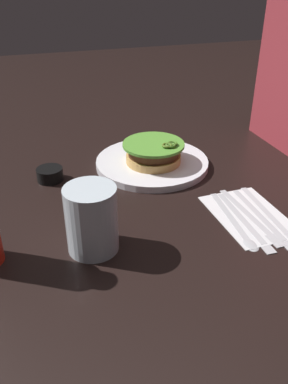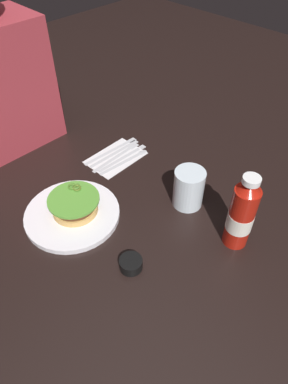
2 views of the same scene
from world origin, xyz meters
name	(u,v)px [view 1 (image 1 of 2)]	position (x,y,z in m)	size (l,w,h in m)	color
ground_plane	(94,208)	(0.00, 0.00, 0.00)	(3.00, 3.00, 0.00)	black
dinner_plate	(152,163)	(-0.14, 0.17, 0.01)	(0.26, 0.26, 0.02)	white
burger_sandwich	(154,153)	(-0.13, 0.16, 0.04)	(0.14, 0.14, 0.05)	tan
water_glass	(92,219)	(0.12, -0.03, 0.06)	(0.08, 0.08, 0.11)	silver
condiment_cup	(50,174)	(-0.14, -0.07, 0.01)	(0.06, 0.06, 0.03)	black
napkin	(249,215)	(0.11, 0.27, 0.00)	(0.18, 0.12, 0.00)	white
spoon_utensil	(238,226)	(0.14, 0.23, 0.00)	(0.19, 0.03, 0.00)	silver
butter_knife	(247,223)	(0.14, 0.25, 0.00)	(0.20, 0.02, 0.00)	silver
fork_utensil	(255,219)	(0.13, 0.27, 0.00)	(0.20, 0.03, 0.00)	silver
table_knife	(265,219)	(0.14, 0.29, 0.00)	(0.20, 0.02, 0.00)	silver
steak_knife	(273,218)	(0.14, 0.31, 0.00)	(0.21, 0.03, 0.00)	silver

